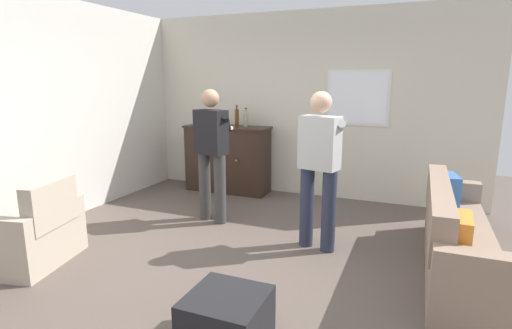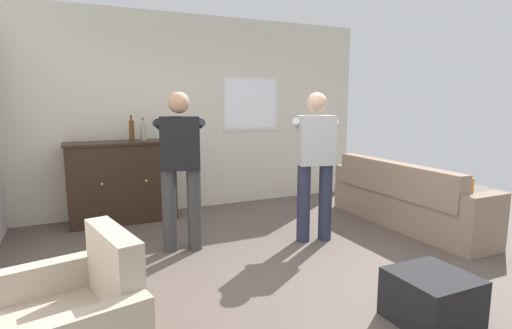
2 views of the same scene
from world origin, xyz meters
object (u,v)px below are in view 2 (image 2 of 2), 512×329
at_px(sideboard_cabinet, 123,182).
at_px(bottle_liquor_amber, 143,132).
at_px(ottoman, 431,298).
at_px(person_standing_right, 315,159).
at_px(person_standing_left, 181,164).
at_px(bottle_wine_green, 132,130).
at_px(couch, 404,201).

height_order(sideboard_cabinet, bottle_liquor_amber, bottle_liquor_amber).
bearing_deg(bottle_liquor_amber, ottoman, -68.26).
height_order(ottoman, person_standing_right, person_standing_right).
distance_m(sideboard_cabinet, person_standing_left, 1.46).
bearing_deg(bottle_wine_green, couch, -29.52).
xyz_separation_m(couch, bottle_liquor_amber, (-2.92, 1.75, 0.85)).
xyz_separation_m(couch, ottoman, (-1.51, -1.80, -0.14)).
height_order(bottle_wine_green, person_standing_right, person_standing_right).
distance_m(bottle_wine_green, person_standing_left, 1.43).
xyz_separation_m(couch, sideboard_cabinet, (-3.22, 1.70, 0.21)).
relative_size(sideboard_cabinet, bottle_liquor_amber, 4.69).
relative_size(couch, sideboard_cabinet, 1.66).
bearing_deg(sideboard_cabinet, person_standing_left, -71.31).
distance_m(bottle_wine_green, ottoman, 4.00).
bearing_deg(bottle_liquor_amber, couch, -30.97).
height_order(sideboard_cabinet, ottoman, sideboard_cabinet).
height_order(sideboard_cabinet, bottle_wine_green, bottle_wine_green).
relative_size(bottle_liquor_amber, ottoman, 0.56).
distance_m(bottle_liquor_amber, person_standing_right, 2.35).
bearing_deg(bottle_liquor_amber, sideboard_cabinet, -169.51).
relative_size(bottle_wine_green, ottoman, 0.64).
relative_size(couch, ottoman, 4.37).
distance_m(ottoman, person_standing_right, 1.99).
bearing_deg(ottoman, couch, 50.01).
relative_size(couch, person_standing_left, 1.37).
height_order(person_standing_left, person_standing_right, same).
xyz_separation_m(sideboard_cabinet, person_standing_right, (1.90, -1.66, 0.40)).
xyz_separation_m(person_standing_left, person_standing_right, (1.45, -0.32, 0.00)).
bearing_deg(bottle_wine_green, person_standing_left, -77.78).
relative_size(sideboard_cabinet, person_standing_right, 0.82).
bearing_deg(person_standing_left, sideboard_cabinet, 108.69).
distance_m(couch, bottle_wine_green, 3.64).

